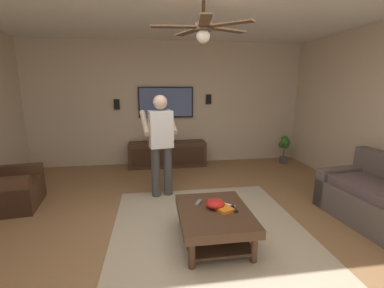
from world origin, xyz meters
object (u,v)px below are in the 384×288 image
media_console (168,154)px  remote_white (229,206)px  potted_plant_short (284,146)px  bowl (215,204)px  vase_round (153,138)px  remote_black (234,209)px  book (223,208)px  wall_speaker_left (209,99)px  coffee_table (214,219)px  ceiling_fan (204,29)px  tv (166,102)px  remote_grey (198,203)px  armchair (5,190)px  wall_speaker_right (117,104)px  person_standing (161,140)px

media_console → remote_white: (-2.99, -0.54, 0.14)m
potted_plant_short → bowl: size_ratio=2.93×
vase_round → potted_plant_short: bearing=-92.5°
remote_black → book: size_ratio=0.68×
remote_white → wall_speaker_left: (3.25, -0.43, 1.06)m
coffee_table → media_console: bearing=6.6°
wall_speaker_left → ceiling_fan: size_ratio=0.19×
tv → remote_grey: tv is taller
media_console → ceiling_fan: bearing=7.0°
remote_white → book: book is taller
remote_grey → book: book is taller
armchair → coffee_table: bearing=-31.9°
book → vase_round: 3.15m
potted_plant_short → remote_white: (-2.84, 2.16, 0.01)m
bowl → wall_speaker_left: wall_speaker_left is taller
remote_grey → wall_speaker_left: (3.11, -0.77, 1.06)m
media_console → ceiling_fan: size_ratio=1.44×
wall_speaker_left → armchair: bearing=120.0°
tv → potted_plant_short: 2.91m
wall_speaker_right → remote_white: bearing=-153.5°
ceiling_fan → tv: bearing=6.4°
armchair → bowl: (-1.24, -2.87, 0.17)m
tv → wall_speaker_left: (0.01, -0.98, 0.06)m
remote_black → ceiling_fan: ceiling_fan is taller
bowl → potted_plant_short: bearing=-39.3°
armchair → media_console: 3.04m
ceiling_fan → wall_speaker_left: bearing=-13.3°
wall_speaker_right → person_standing: bearing=-154.6°
coffee_table → vase_round: vase_round is taller
media_console → vase_round: vase_round is taller
coffee_table → tv: size_ratio=0.82×
person_standing → wall_speaker_right: size_ratio=7.45×
remote_grey → wall_speaker_right: 3.50m
media_console → potted_plant_short: size_ratio=2.65×
potted_plant_short → book: (-2.91, 2.25, 0.02)m
remote_black → person_standing: bearing=22.9°
person_standing → bowl: person_standing is taller
ceiling_fan → potted_plant_short: bearing=-44.9°
ceiling_fan → remote_white: bearing=-152.3°
book → ceiling_fan: size_ratio=0.19×
person_standing → ceiling_fan: 1.82m
media_console → bowl: size_ratio=7.76×
remote_white → wall_speaker_right: wall_speaker_right is taller
potted_plant_short → wall_speaker_right: bearing=83.8°
tv → wall_speaker_right: 1.08m
media_console → book: bearing=8.5°
ceiling_fan → bowl: bearing=-171.4°
tv → ceiling_fan: (-2.79, -0.31, 1.00)m
media_console → wall_speaker_right: 1.56m
tv → potted_plant_short: bearing=81.7°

